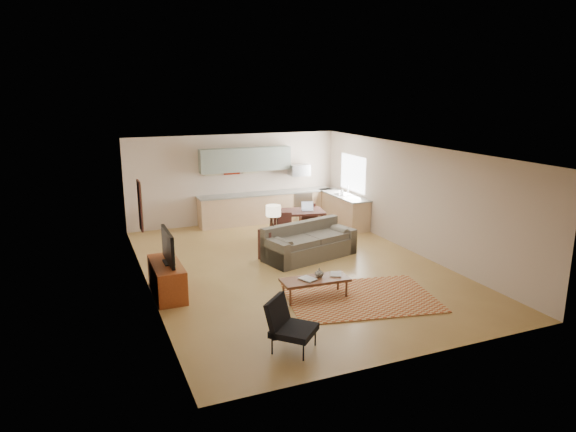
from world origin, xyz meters
name	(u,v)px	position (x,y,z in m)	size (l,w,h in m)	color
room	(293,210)	(0.00, 0.00, 1.35)	(9.00, 9.00, 9.00)	olive
kitchen_counter_back	(267,207)	(0.90, 4.18, 0.46)	(4.26, 0.64, 0.92)	tan
kitchen_counter_right	(343,209)	(2.93, 3.00, 0.46)	(0.64, 2.26, 0.92)	tan
kitchen_range	(299,205)	(2.00, 4.18, 0.45)	(0.62, 0.62, 0.90)	#A5A8AD
kitchen_microwave	(299,170)	(2.00, 4.20, 1.55)	(0.62, 0.40, 0.35)	#A5A8AD
upper_cabinets	(246,159)	(0.30, 4.33, 1.95)	(2.80, 0.34, 0.70)	gray
window_right	(353,173)	(3.23, 3.00, 1.55)	(0.02, 1.40, 1.05)	white
wall_art_left	(140,206)	(-3.21, 0.90, 1.55)	(0.06, 0.42, 1.10)	olive
triptych	(232,166)	(-0.10, 4.47, 1.75)	(1.70, 0.04, 0.50)	beige
rug	(361,298)	(0.52, -2.18, 0.01)	(2.84, 1.97, 0.02)	#96391A
sofa	(310,241)	(0.65, 0.49, 0.41)	(2.38, 1.03, 0.83)	#565043
coffee_table	(315,288)	(-0.30, -1.82, 0.20)	(1.35, 0.53, 0.41)	#542D1A
book_a	(303,281)	(-0.57, -1.86, 0.42)	(0.34, 0.38, 0.03)	maroon
book_b	(330,274)	(0.07, -1.73, 0.41)	(0.33, 0.36, 0.02)	navy
vase	(319,273)	(-0.20, -1.77, 0.49)	(0.20, 0.20, 0.18)	black
armchair	(294,325)	(-1.51, -3.57, 0.42)	(0.73, 0.73, 0.83)	black
tv_credenza	(167,279)	(-2.95, -0.53, 0.33)	(0.55, 1.43, 0.66)	maroon
tv	(168,247)	(-2.90, -0.53, 0.99)	(0.11, 1.10, 0.66)	black
console_table	(274,244)	(-0.18, 0.78, 0.37)	(0.64, 0.42, 0.74)	#3A1C18
table_lamp	(273,217)	(-0.18, 0.78, 1.04)	(0.36, 0.36, 0.59)	beige
dining_table	(296,224)	(1.05, 2.23, 0.38)	(1.50, 0.86, 0.76)	#3A1C18
dining_chair_near	(284,230)	(0.47, 1.70, 0.42)	(0.40, 0.42, 0.84)	#3A1C18
dining_chair_far	(307,216)	(1.63, 2.77, 0.42)	(0.40, 0.42, 0.84)	#3A1C18
laptop	(308,206)	(1.35, 2.13, 0.88)	(0.32, 0.24, 0.24)	#A5A8AD
soap_bottle	(342,192)	(2.83, 2.92, 1.02)	(0.10, 0.11, 0.19)	beige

